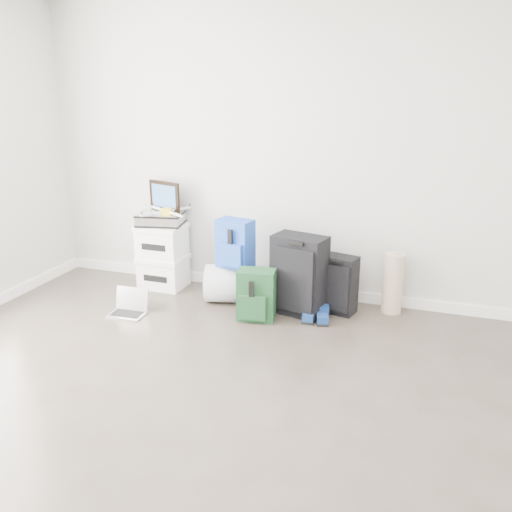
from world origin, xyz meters
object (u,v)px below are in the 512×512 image
at_px(boxes_stack, 163,256).
at_px(duffel_bag, 237,284).
at_px(briefcase, 161,219).
at_px(large_suitcase, 299,275).
at_px(carry_on, 337,284).
at_px(laptop, 129,308).

height_order(boxes_stack, duffel_bag, boxes_stack).
xyz_separation_m(briefcase, large_suitcase, (1.43, -0.20, -0.34)).
bearing_deg(carry_on, briefcase, -168.49).
relative_size(large_suitcase, laptop, 2.22).
distance_m(boxes_stack, duffel_bag, 0.85).
height_order(boxes_stack, large_suitcase, large_suitcase).
distance_m(duffel_bag, large_suitcase, 0.63).
height_order(briefcase, duffel_bag, briefcase).
bearing_deg(laptop, duffel_bag, 32.23).
height_order(boxes_stack, laptop, boxes_stack).
relative_size(briefcase, large_suitcase, 0.60).
distance_m(boxes_stack, large_suitcase, 1.45).
bearing_deg(boxes_stack, laptop, -87.55).
xyz_separation_m(boxes_stack, carry_on, (1.75, -0.07, -0.06)).
distance_m(large_suitcase, laptop, 1.52).
relative_size(briefcase, laptop, 1.32).
bearing_deg(briefcase, duffel_bag, -20.36).
bearing_deg(large_suitcase, briefcase, -174.56).
xyz_separation_m(duffel_bag, laptop, (-0.80, -0.56, -0.12)).
xyz_separation_m(duffel_bag, large_suitcase, (0.61, -0.07, 0.18)).
distance_m(briefcase, laptop, 0.95).
bearing_deg(duffel_bag, carry_on, -9.55).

